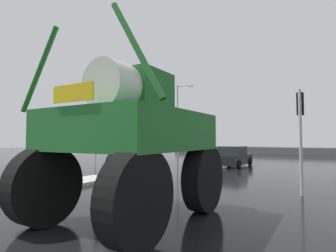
% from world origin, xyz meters
% --- Properties ---
extents(ground_plane, '(120.00, 120.00, 0.00)m').
position_xyz_m(ground_plane, '(0.00, 18.00, 0.00)').
color(ground_plane, black).
extents(oversize_sprayer, '(4.23, 5.06, 4.75)m').
position_xyz_m(oversize_sprayer, '(0.92, 5.07, 2.08)').
color(oversize_sprayer, black).
rests_on(oversize_sprayer, ground).
extents(sedan_ahead, '(2.07, 4.19, 1.52)m').
position_xyz_m(sedan_ahead, '(-0.62, 19.63, 0.71)').
color(sedan_ahead, black).
rests_on(sedan_ahead, ground).
extents(traffic_signal_near_left, '(0.24, 0.54, 4.00)m').
position_xyz_m(traffic_signal_near_left, '(-5.67, 10.50, 2.92)').
color(traffic_signal_near_left, '#A8AAAF').
rests_on(traffic_signal_near_left, ground).
extents(traffic_signal_near_right, '(0.24, 0.54, 3.90)m').
position_xyz_m(traffic_signal_near_right, '(4.61, 10.50, 2.85)').
color(traffic_signal_near_right, '#A8AAAF').
rests_on(traffic_signal_near_right, ground).
extents(streetlight_far_left, '(2.13, 0.24, 8.55)m').
position_xyz_m(streetlight_far_left, '(-9.61, 27.86, 4.75)').
color(streetlight_far_left, '#A8AAAF').
rests_on(streetlight_far_left, ground).
extents(bare_tree_left, '(3.65, 3.65, 5.98)m').
position_xyz_m(bare_tree_left, '(-9.76, 16.95, 4.41)').
color(bare_tree_left, '#473828').
rests_on(bare_tree_left, ground).
extents(roadside_barrier, '(32.47, 0.24, 0.90)m').
position_xyz_m(roadside_barrier, '(0.00, 39.28, 0.45)').
color(roadside_barrier, '#59595B').
rests_on(roadside_barrier, ground).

